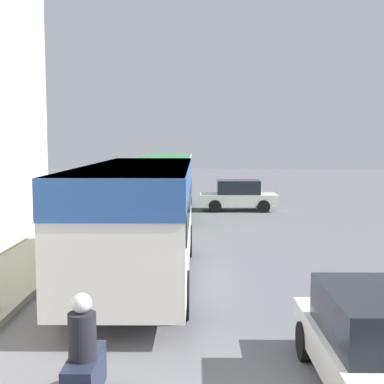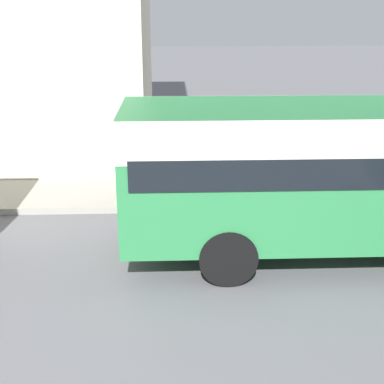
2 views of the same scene
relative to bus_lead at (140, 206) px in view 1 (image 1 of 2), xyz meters
name	(u,v)px [view 1 (image 1 of 2)]	position (x,y,z in m)	size (l,w,h in m)	color
bus_lead	(140,206)	(0.00, 0.00, 0.00)	(2.61, 9.42, 3.02)	silver
bus_following	(166,176)	(-0.07, 12.53, -0.09)	(2.50, 9.62, 2.86)	#2D8447
motorcycle_behind_lead	(84,371)	(0.00, -6.90, -1.28)	(0.38, 2.24, 1.73)	#1E2338
car_crossing	(380,343)	(4.07, -6.16, -1.18)	(1.82, 4.04, 1.52)	silver
car_far_curb	(238,195)	(3.58, 13.78, -1.16)	(3.92, 1.82, 1.57)	silver
pedestrian_walking_away	(59,203)	(-4.23, 8.26, -0.92)	(0.39, 0.39, 1.75)	#232838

